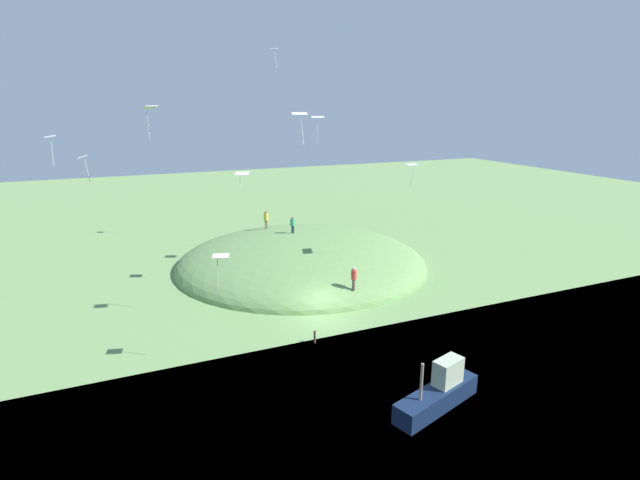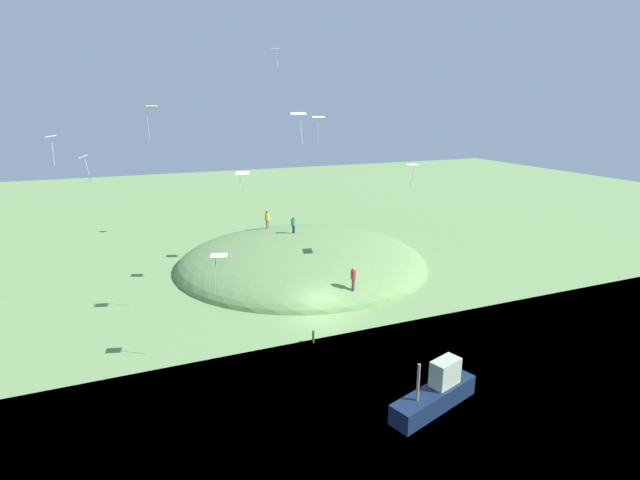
% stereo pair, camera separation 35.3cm
% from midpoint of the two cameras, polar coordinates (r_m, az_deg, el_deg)
% --- Properties ---
extents(ground_plane, '(160.00, 160.00, 0.00)m').
position_cam_midpoint_polar(ground_plane, '(33.96, 0.57, -9.14)').
color(ground_plane, '#6E9555').
extents(grass_hill, '(22.96, 23.02, 5.22)m').
position_cam_midpoint_polar(grass_hill, '(44.88, -1.91, -2.84)').
color(grass_hill, '#689151').
rests_on(grass_hill, ground_plane).
extents(boat_on_lake, '(2.71, 5.35, 2.89)m').
position_cam_midpoint_polar(boat_on_lake, '(25.20, 14.02, -17.24)').
color(boat_on_lake, '#13233F').
rests_on(boat_on_lake, lake_water).
extents(person_on_hilltop, '(0.56, 0.56, 1.57)m').
position_cam_midpoint_polar(person_on_hilltop, '(45.37, -2.95, 2.02)').
color(person_on_hilltop, '#1C2C46').
rests_on(person_on_hilltop, grass_hill).
extents(person_watching_kites, '(0.49, 0.49, 1.81)m').
position_cam_midpoint_polar(person_watching_kites, '(35.25, 4.27, -4.24)').
color(person_watching_kites, brown).
rests_on(person_watching_kites, grass_hill).
extents(person_with_child, '(0.55, 0.55, 1.82)m').
position_cam_midpoint_polar(person_with_child, '(48.54, -6.09, 2.67)').
color(person_with_child, brown).
rests_on(person_with_child, grass_hill).
extents(kite_0, '(1.04, 1.22, 1.30)m').
position_cam_midpoint_polar(kite_0, '(37.94, -8.95, 7.75)').
color(kite_0, white).
extents(kite_1, '(0.81, 0.91, 1.81)m').
position_cam_midpoint_polar(kite_1, '(50.07, -5.07, 21.52)').
color(kite_1, white).
extents(kite_2, '(0.81, 0.57, 1.91)m').
position_cam_midpoint_polar(kite_2, '(35.72, -26.00, 8.67)').
color(kite_2, white).
extents(kite_3, '(1.10, 1.28, 2.25)m').
position_cam_midpoint_polar(kite_3, '(41.71, 0.05, 14.23)').
color(kite_3, white).
extents(kite_4, '(0.83, 1.05, 1.91)m').
position_cam_midpoint_polar(kite_4, '(29.61, -2.19, 14.55)').
color(kite_4, white).
extents(kite_5, '(0.98, 0.72, 1.99)m').
position_cam_midpoint_polar(kite_5, '(35.75, -29.05, 10.53)').
color(kite_5, white).
extents(kite_6, '(0.85, 1.03, 2.26)m').
position_cam_midpoint_polar(kite_6, '(26.30, -11.60, -2.15)').
color(kite_6, '#F5D9D0').
extents(kite_7, '(1.31, 1.01, 1.85)m').
position_cam_midpoint_polar(kite_7, '(37.78, 11.13, 8.67)').
color(kite_7, white).
extents(kite_8, '(0.85, 0.96, 2.21)m').
position_cam_midpoint_polar(kite_8, '(32.83, -19.31, 14.33)').
color(kite_8, silver).
extents(mooring_post, '(0.14, 0.14, 0.81)m').
position_cam_midpoint_polar(mooring_post, '(30.41, -0.46, -11.41)').
color(mooring_post, '#4F3C2D').
rests_on(mooring_post, ground_plane).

